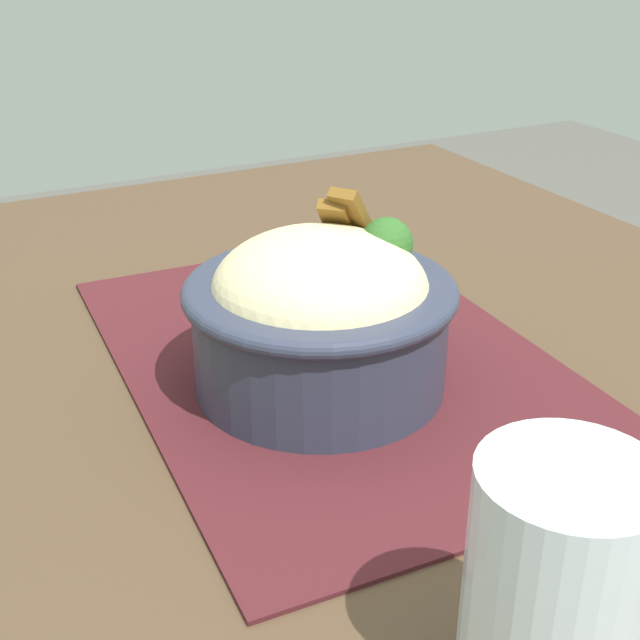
% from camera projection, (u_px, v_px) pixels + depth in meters
% --- Properties ---
extents(table, '(1.05, 0.82, 0.74)m').
position_uv_depth(table, '(363.00, 466.00, 0.66)').
color(table, '#4C3826').
rests_on(table, ground_plane).
extents(placemat, '(0.45, 0.32, 0.00)m').
position_uv_depth(placemat, '(334.00, 360.00, 0.64)').
color(placemat, '#47191E').
rests_on(placemat, table).
extents(bowl, '(0.19, 0.19, 0.13)m').
position_uv_depth(bowl, '(321.00, 312.00, 0.58)').
color(bowl, '#2D3347').
rests_on(bowl, placemat).
extents(fork, '(0.02, 0.13, 0.00)m').
position_uv_depth(fork, '(295.00, 306.00, 0.72)').
color(fork, silver).
rests_on(fork, placemat).
extents(drinking_glass, '(0.08, 0.08, 0.12)m').
position_uv_depth(drinking_glass, '(553.00, 605.00, 0.35)').
color(drinking_glass, silver).
rests_on(drinking_glass, table).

